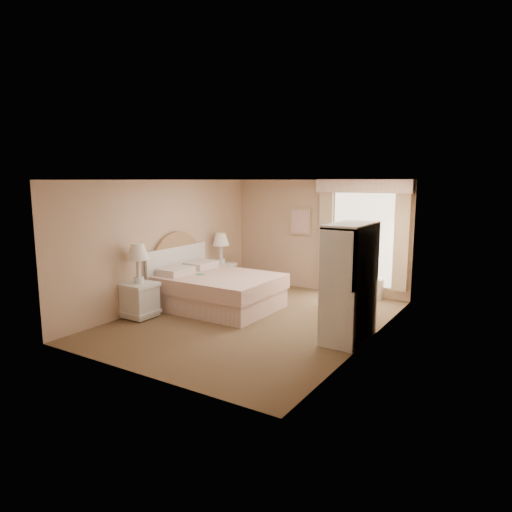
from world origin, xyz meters
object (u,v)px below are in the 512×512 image
Objects in this scene: cafe_chair at (339,280)px; armoire at (350,292)px; bed at (214,289)px; round_table at (355,284)px; nightstand_near at (139,290)px; nightstand_far at (221,269)px.

armoire is at bearing -75.17° from cafe_chair.
bed is 2.71× the size of round_table.
nightstand_near is at bearing -119.71° from bed.
nightstand_near is 1.64× the size of round_table.
round_table is 1.59m from armoire.
armoire reaches higher than nightstand_far.
nightstand_near is at bearing -142.66° from round_table.
armoire is (2.93, -0.33, 0.39)m from bed.
cafe_chair is at bearing 35.51° from bed.
armoire reaches higher than cafe_chair.
round_table is at bearing -1.15° from nightstand_far.
armoire is (3.65, -1.57, 0.28)m from nightstand_far.
cafe_chair reaches higher than round_table.
nightstand_far is 1.56× the size of round_table.
bed is 2.74m from round_table.
cafe_chair is (2.76, 2.72, -0.00)m from nightstand_near.
nightstand_near is 3.88m from cafe_chair.
armoire reaches higher than nightstand_near.
round_table is (2.48, 1.17, 0.18)m from bed.
round_table is 0.94× the size of cafe_chair.
armoire is at bearing -23.25° from nightstand_far.
nightstand_near is 1.54× the size of cafe_chair.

